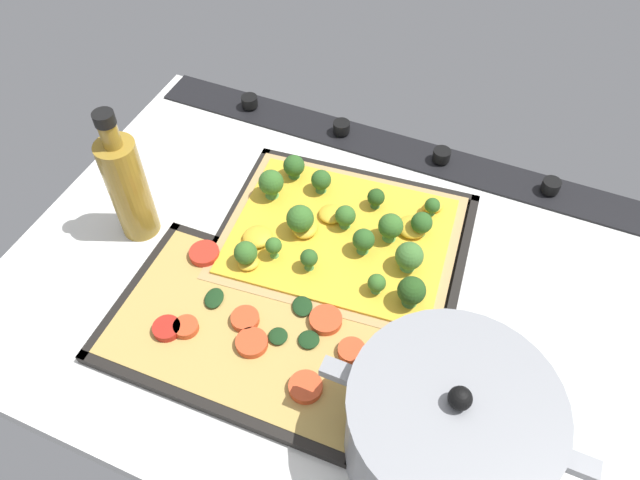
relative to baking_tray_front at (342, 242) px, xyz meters
The scene contains 8 objects.
ground_plane 7.34cm from the baking_tray_front, 86.95° to the left, with size 85.79×64.60×3.00cm, color silver.
stove_control_panel 21.71cm from the baking_tray_front, 89.00° to the right, with size 82.36×7.00×2.60cm.
baking_tray_front is the anchor object (origin of this frame).
broccoli_pizza 1.82cm from the baking_tray_front, 37.58° to the left, with size 34.78×28.85×6.12cm.
baking_tray_back 19.03cm from the baking_tray_front, 74.15° to the left, with size 36.92×24.40×1.30cm.
veggie_pizza_back 18.91cm from the baking_tray_front, 74.54° to the left, with size 34.46×21.94×1.90cm.
cooking_pot 32.13cm from the baking_tray_front, 132.01° to the left, with size 28.61×21.83×14.79cm.
oil_bottle 30.64cm from the baking_tray_front, 17.45° to the left, with size 5.41×5.41×21.19cm.
Camera 1 is at (-19.09, 44.59, 68.11)cm, focal length 34.22 mm.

